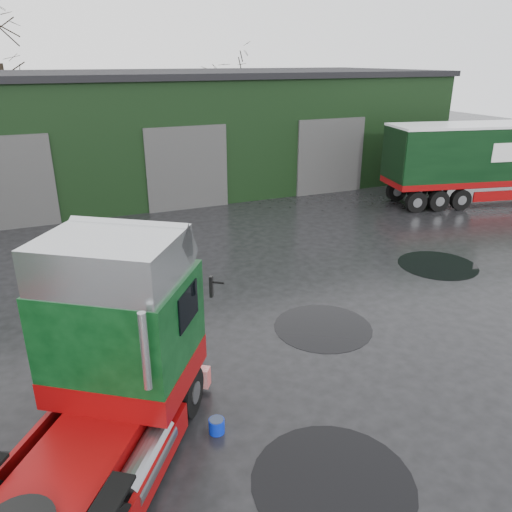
{
  "coord_description": "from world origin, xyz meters",
  "views": [
    {
      "loc": [
        -4.38,
        -9.33,
        6.96
      ],
      "look_at": [
        0.83,
        2.83,
        1.7
      ],
      "focal_mm": 35.0,
      "sensor_mm": 36.0,
      "label": 1
    }
  ],
  "objects": [
    {
      "name": "wash_bucket",
      "position": [
        -1.96,
        -1.7,
        0.15
      ],
      "size": [
        0.33,
        0.33,
        0.3
      ],
      "primitive_type": "cylinder",
      "rotation": [
        0.0,
        0.0,
        -0.02
      ],
      "color": "#0824BE",
      "rests_on": "ground"
    },
    {
      "name": "puddle_1",
      "position": [
        2.11,
        1.09,
        0.0
      ],
      "size": [
        2.72,
        2.72,
        0.01
      ],
      "primitive_type": "cylinder",
      "color": "black",
      "rests_on": "ground"
    },
    {
      "name": "tree_back_a",
      "position": [
        -6.0,
        30.0,
        4.75
      ],
      "size": [
        4.4,
        4.4,
        9.5
      ],
      "primitive_type": null,
      "color": "black",
      "rests_on": "ground"
    },
    {
      "name": "tree_back_b",
      "position": [
        10.0,
        30.0,
        3.75
      ],
      "size": [
        4.4,
        4.4,
        7.5
      ],
      "primitive_type": null,
      "color": "black",
      "rests_on": "ground"
    },
    {
      "name": "lorry_right",
      "position": [
        17.0,
        9.0,
        2.01
      ],
      "size": [
        15.52,
        5.83,
        4.02
      ],
      "primitive_type": null,
      "rotation": [
        0.0,
        0.0,
        -1.78
      ],
      "color": "silver",
      "rests_on": "ground"
    },
    {
      "name": "puddle_0",
      "position": [
        -0.5,
        -3.72,
        0.0
      ],
      "size": [
        2.91,
        2.91,
        0.01
      ],
      "primitive_type": "cylinder",
      "color": "black",
      "rests_on": "ground"
    },
    {
      "name": "ground",
      "position": [
        0.0,
        0.0,
        0.0
      ],
      "size": [
        100.0,
        100.0,
        0.0
      ],
      "primitive_type": "plane",
      "color": "black"
    },
    {
      "name": "hero_tractor",
      "position": [
        -4.5,
        -2.18,
        2.06
      ],
      "size": [
        6.1,
        7.04,
        4.12
      ],
      "primitive_type": null,
      "rotation": [
        0.0,
        0.0,
        -0.61
      ],
      "color": "#0B3615",
      "rests_on": "ground"
    },
    {
      "name": "puddle_4",
      "position": [
        8.2,
        3.35,
        0.0
      ],
      "size": [
        2.8,
        2.8,
        0.01
      ],
      "primitive_type": "cylinder",
      "color": "black",
      "rests_on": "ground"
    },
    {
      "name": "warehouse",
      "position": [
        2.0,
        20.0,
        3.16
      ],
      "size": [
        32.4,
        12.4,
        6.3
      ],
      "color": "black",
      "rests_on": "ground"
    }
  ]
}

